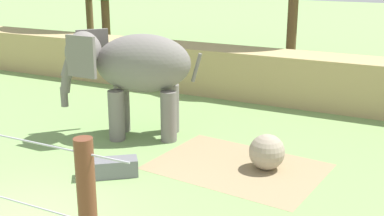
% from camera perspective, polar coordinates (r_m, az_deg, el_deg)
% --- Properties ---
extents(dirt_patch, '(4.59, 3.51, 0.01)m').
position_cam_1_polar(dirt_patch, '(13.05, 5.25, -6.72)').
color(dirt_patch, '#937F5B').
rests_on(dirt_patch, ground).
extents(embankment_wall, '(36.00, 1.80, 1.84)m').
position_cam_1_polar(embankment_wall, '(19.70, 4.68, 4.19)').
color(embankment_wall, tan).
rests_on(embankment_wall, ground).
extents(elephant, '(4.01, 2.71, 3.18)m').
position_cam_1_polar(elephant, '(14.76, -6.89, 4.59)').
color(elephant, slate).
rests_on(elephant, ground).
extents(enrichment_ball, '(0.92, 0.92, 0.92)m').
position_cam_1_polar(enrichment_ball, '(12.84, 8.61, -5.02)').
color(enrichment_ball, gray).
rests_on(enrichment_ball, ground).
extents(feed_trough, '(1.41, 1.26, 0.44)m').
position_cam_1_polar(feed_trough, '(12.54, -9.50, -6.80)').
color(feed_trough, slate).
rests_on(feed_trough, ground).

